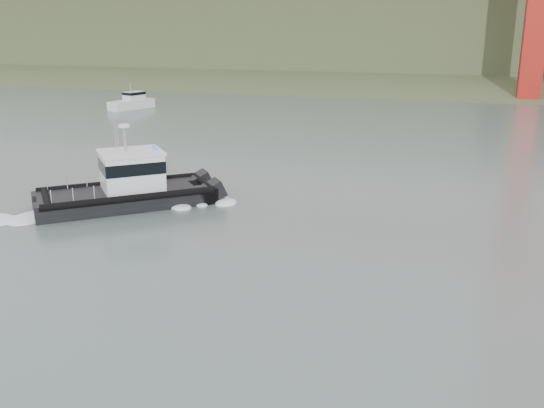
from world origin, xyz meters
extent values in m
plane|color=#475551|center=(0.00, 0.00, 0.00)|extent=(400.00, 400.00, 0.00)
cube|color=#3D502D|center=(0.00, 92.00, 0.00)|extent=(500.00, 44.72, 16.25)
cube|color=#3D502D|center=(0.00, 120.00, 6.00)|extent=(500.00, 70.00, 18.00)
cube|color=#3D502D|center=(0.00, 145.00, 11.00)|extent=(500.00, 60.00, 16.00)
cube|color=black|center=(-10.43, 13.16, 0.40)|extent=(8.74, 7.77, 1.14)
cube|color=black|center=(-8.75, 11.22, 0.40)|extent=(8.74, 7.77, 1.14)
cube|color=black|center=(-9.95, 11.88, 0.86)|extent=(9.33, 8.78, 0.24)
cube|color=white|center=(-9.23, 12.50, 2.06)|extent=(4.46, 4.40, 2.19)
cube|color=black|center=(-9.23, 12.50, 2.46)|extent=(4.54, 4.48, 0.71)
cube|color=white|center=(-9.23, 12.50, 3.24)|extent=(4.73, 4.67, 0.15)
cylinder|color=#989BA0|center=(-9.44, 12.32, 4.02)|extent=(0.15, 0.15, 1.71)
cylinder|color=white|center=(-9.44, 12.32, 4.82)|extent=(0.67, 0.67, 0.17)
cube|color=silver|center=(-31.50, 50.88, 0.52)|extent=(4.01, 6.56, 1.24)
cube|color=silver|center=(-31.33, 51.37, 1.56)|extent=(2.39, 2.90, 1.24)
cube|color=black|center=(-31.33, 51.37, 1.97)|extent=(2.45, 2.96, 0.36)
cylinder|color=#989BA0|center=(-31.50, 50.88, 2.70)|extent=(0.08, 0.08, 1.24)
camera|label=1|loc=(9.29, -18.59, 10.50)|focal=40.00mm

